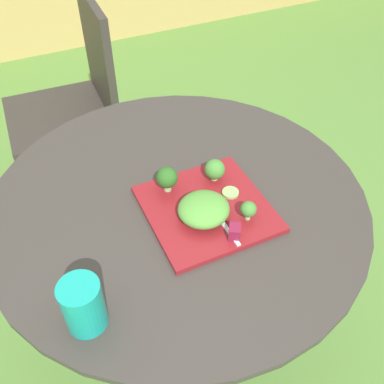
{
  "coord_description": "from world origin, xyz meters",
  "views": [
    {
      "loc": [
        -0.3,
        -0.73,
        1.51
      ],
      "look_at": [
        0.02,
        -0.04,
        0.76
      ],
      "focal_mm": 40.98,
      "sensor_mm": 36.0,
      "label": 1
    }
  ],
  "objects_px": {
    "drinking_glass": "(84,307)",
    "fork": "(219,218)",
    "patio_chair": "(78,93)",
    "salad_plate": "(207,209)"
  },
  "relations": [
    {
      "from": "patio_chair",
      "to": "fork",
      "type": "distance_m",
      "value": 1.08
    },
    {
      "from": "patio_chair",
      "to": "drinking_glass",
      "type": "xyz_separation_m",
      "value": [
        -0.24,
        -1.17,
        0.25
      ]
    },
    {
      "from": "patio_chair",
      "to": "fork",
      "type": "height_order",
      "value": "patio_chair"
    },
    {
      "from": "patio_chair",
      "to": "salad_plate",
      "type": "height_order",
      "value": "patio_chair"
    },
    {
      "from": "salad_plate",
      "to": "drinking_glass",
      "type": "bearing_deg",
      "value": -153.74
    },
    {
      "from": "patio_chair",
      "to": "salad_plate",
      "type": "relative_size",
      "value": 3.11
    },
    {
      "from": "drinking_glass",
      "to": "fork",
      "type": "distance_m",
      "value": 0.37
    },
    {
      "from": "salad_plate",
      "to": "fork",
      "type": "xyz_separation_m",
      "value": [
        0.01,
        -0.05,
        0.01
      ]
    },
    {
      "from": "drinking_glass",
      "to": "fork",
      "type": "xyz_separation_m",
      "value": [
        0.35,
        0.12,
        -0.04
      ]
    },
    {
      "from": "drinking_glass",
      "to": "salad_plate",
      "type": "bearing_deg",
      "value": 26.26
    }
  ]
}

